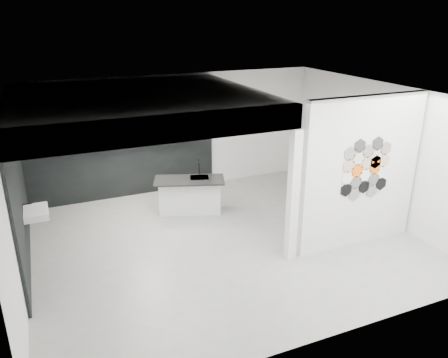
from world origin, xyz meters
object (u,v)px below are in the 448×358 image
kettle (162,136)px  glass_vase (184,135)px  partition_panel (361,173)px  bottle_dark (117,141)px  utensil_cup (80,146)px  stockpot (66,146)px  wall_basin (36,213)px  kitchen_island (190,195)px  glass_bowl (184,135)px

kettle → glass_vase: (0.54, 0.00, -0.02)m
partition_panel → glass_vase: bearing=118.2°
bottle_dark → utensil_cup: (-0.79, 0.00, -0.03)m
kettle → partition_panel: bearing=-32.1°
stockpot → utensil_cup: stockpot is taller
partition_panel → utensil_cup: 5.89m
stockpot → glass_vase: stockpot is taller
partition_panel → utensil_cup: bearing=139.0°
bottle_dark → utensil_cup: 0.79m
wall_basin → stockpot: (0.72, 2.07, 0.55)m
stockpot → kettle: 2.13m
kitchen_island → bottle_dark: (-1.24, 1.34, 0.99)m
partition_panel → kettle: (-2.62, 3.87, -0.00)m
wall_basin → utensil_cup: 2.36m
glass_vase → kitchen_island: bearing=-104.0°
kitchen_island → glass_bowl: 1.69m
kitchen_island → kettle: bearing=118.1°
kettle → bottle_dark: (-1.03, 0.00, -0.00)m
partition_panel → bottle_dark: partition_panel is taller
kitchen_island → utensil_cup: bearing=165.9°
glass_bowl → utensil_cup: 2.37m
glass_bowl → glass_vase: bearing=0.0°
kettle → glass_bowl: bearing=23.8°
kitchen_island → wall_basin: bearing=-147.4°
wall_basin → utensil_cup: utensil_cup is taller
kettle → glass_bowl: 0.54m
wall_basin → kitchen_island: (3.05, 0.72, -0.45)m
kitchen_island → stockpot: size_ratio=7.86×
wall_basin → utensil_cup: bearing=63.8°
partition_panel → utensil_cup: partition_panel is taller
glass_vase → bottle_dark: bottle_dark is taller
kitchen_island → utensil_cup: 2.62m
partition_panel → wall_basin: (-5.46, 1.80, -0.55)m
utensil_cup → kitchen_island: bearing=-33.4°
glass_vase → utensil_cup: (-2.37, 0.00, -0.01)m
kitchen_island → glass_vase: (0.34, 1.34, 0.98)m
stockpot → glass_bowl: bearing=0.0°
glass_vase → utensil_cup: bearing=180.0°
partition_panel → kettle: size_ratio=15.16×
bottle_dark → stockpot: bearing=180.0°
kettle → kitchen_island: bearing=-57.4°
stockpot → kettle: bearing=0.0°
glass_bowl → bottle_dark: bearing=180.0°
glass_vase → partition_panel: bearing=-61.8°
glass_bowl → bottle_dark: bottle_dark is taller
glass_bowl → kitchen_island: bearing=-104.0°
partition_panel → wall_basin: 5.78m
stockpot → glass_vase: bearing=0.0°
kitchen_island → bottle_dark: 2.08m
partition_panel → glass_bowl: size_ratio=23.33×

